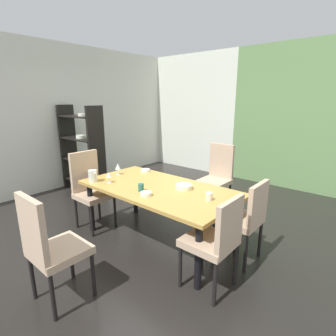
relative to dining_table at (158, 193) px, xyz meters
name	(u,v)px	position (x,y,z in m)	size (l,w,h in m)	color
ground_plane	(151,227)	(-0.34, 0.19, -0.67)	(5.44, 6.23, 0.02)	black
back_panel_interior	(192,113)	(-1.86, 3.26, 0.75)	(2.40, 0.10, 2.81)	silver
garden_window_panel	(311,119)	(0.86, 3.26, 0.75)	(3.04, 0.10, 2.81)	#658B53
left_interior_panel	(51,118)	(-3.01, 0.19, 0.75)	(0.10, 6.23, 2.81)	silver
dining_table	(158,193)	(0.00, 0.00, 0.00)	(1.95, 1.01, 0.73)	#C19444
chair_right_far	(245,216)	(1.00, 0.31, -0.12)	(0.44, 0.44, 0.94)	tan
chair_head_near	(49,245)	(0.01, -1.38, -0.08)	(0.44, 0.44, 1.04)	tan
chair_head_far	(217,174)	(0.02, 1.38, -0.07)	(0.44, 0.45, 1.07)	tan
chair_left_near	(90,187)	(-1.01, -0.31, -0.07)	(0.44, 0.44, 1.07)	tan
chair_right_near	(216,238)	(1.00, -0.31, -0.11)	(0.44, 0.44, 0.95)	tan
display_shelf	(82,150)	(-2.40, 0.44, 0.17)	(1.03, 0.34, 1.66)	black
wine_glass_north	(109,175)	(-0.59, -0.29, 0.17)	(0.07, 0.07, 0.14)	silver
wine_glass_front	(118,167)	(-0.80, 0.03, 0.19)	(0.08, 0.08, 0.16)	silver
serving_bowl_right	(145,170)	(-0.61, 0.38, 0.09)	(0.13, 0.13, 0.04)	white
serving_bowl_west	(146,194)	(0.10, -0.31, 0.09)	(0.13, 0.13, 0.04)	white
serving_bowl_east	(184,187)	(0.28, 0.15, 0.10)	(0.20, 0.20, 0.05)	#E9EBC5
cup_near_window	(209,196)	(0.70, 0.03, 0.12)	(0.07, 0.07, 0.08)	silver
cup_center	(141,187)	(-0.05, -0.25, 0.12)	(0.07, 0.07, 0.09)	#2A6559
pitcher_rear	(93,176)	(-0.77, -0.40, 0.15)	(0.13, 0.11, 0.16)	silver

